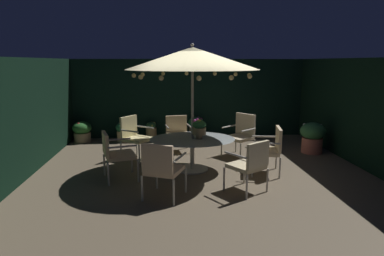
{
  "coord_description": "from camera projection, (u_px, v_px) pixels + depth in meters",
  "views": [
    {
      "loc": [
        -0.75,
        -6.67,
        2.29
      ],
      "look_at": [
        -0.18,
        0.19,
        0.9
      ],
      "focal_mm": 30.82,
      "sensor_mm": 36.0,
      "label": 1
    }
  ],
  "objects": [
    {
      "name": "patio_chair_southwest",
      "position": [
        241.0,
        132.0,
        8.09
      ],
      "size": [
        0.83,
        0.84,
        1.04
      ],
      "color": "#B6B3A5",
      "rests_on": "ground_plane"
    },
    {
      "name": "patio_chair_northeast",
      "position": [
        115.0,
        152.0,
        6.43
      ],
      "size": [
        0.75,
        0.79,
        0.95
      ],
      "color": "#BCAFA9",
      "rests_on": "ground_plane"
    },
    {
      "name": "patio_dining_table",
      "position": [
        192.0,
        144.0,
        7.01
      ],
      "size": [
        1.82,
        1.48,
        0.7
      ],
      "color": "#B3ADA4",
      "rests_on": "ground_plane"
    },
    {
      "name": "potted_plant_back_left",
      "position": [
        196.0,
        127.0,
        9.84
      ],
      "size": [
        0.45,
        0.45,
        0.68
      ],
      "color": "#7A6E52",
      "rests_on": "ground_plane"
    },
    {
      "name": "hedge_backdrop_rear",
      "position": [
        189.0,
        98.0,
        10.19
      ],
      "size": [
        7.61,
        0.3,
        2.38
      ],
      "primitive_type": "cube",
      "color": "black",
      "rests_on": "ground_plane"
    },
    {
      "name": "patio_umbrella",
      "position": [
        192.0,
        58.0,
        6.66
      ],
      "size": [
        2.73,
        2.73,
        2.66
      ],
      "color": "#BBAFA6",
      "rests_on": "ground_plane"
    },
    {
      "name": "ground_plane",
      "position": [
        201.0,
        171.0,
        7.03
      ],
      "size": [
        7.61,
        7.25,
        0.02
      ],
      "primitive_type": "cube",
      "color": "brown"
    },
    {
      "name": "hedge_backdrop_left",
      "position": [
        18.0,
        119.0,
        6.5
      ],
      "size": [
        0.3,
        7.25,
        2.38
      ],
      "primitive_type": "cube",
      "color": "black",
      "rests_on": "ground_plane"
    },
    {
      "name": "hedge_backdrop_right",
      "position": [
        370.0,
        114.0,
        7.09
      ],
      "size": [
        0.3,
        7.25,
        2.38
      ],
      "primitive_type": "cube",
      "color": "black",
      "rests_on": "ground_plane"
    },
    {
      "name": "patio_chair_north",
      "position": [
        134.0,
        134.0,
        7.85
      ],
      "size": [
        0.82,
        0.82,
        1.02
      ],
      "color": "#B5B4AC",
      "rests_on": "ground_plane"
    },
    {
      "name": "patio_chair_south",
      "position": [
        270.0,
        147.0,
        6.8
      ],
      "size": [
        0.7,
        0.76,
        0.97
      ],
      "color": "#B5B0A6",
      "rests_on": "ground_plane"
    },
    {
      "name": "patio_chair_east",
      "position": [
        162.0,
        166.0,
        5.49
      ],
      "size": [
        0.79,
        0.8,
        1.0
      ],
      "color": "#B3B5A8",
      "rests_on": "ground_plane"
    },
    {
      "name": "patio_chair_southeast",
      "position": [
        250.0,
        162.0,
        5.77
      ],
      "size": [
        0.79,
        0.79,
        0.95
      ],
      "color": "#BAB1A6",
      "rests_on": "ground_plane"
    },
    {
      "name": "potted_plant_back_right",
      "position": [
        313.0,
        136.0,
        8.37
      ],
      "size": [
        0.63,
        0.63,
        0.79
      ],
      "color": "#B25F4D",
      "rests_on": "ground_plane"
    },
    {
      "name": "potted_plant_left_far",
      "position": [
        151.0,
        130.0,
        9.98
      ],
      "size": [
        0.32,
        0.32,
        0.51
      ],
      "color": "tan",
      "rests_on": "ground_plane"
    },
    {
      "name": "potted_plant_right_far",
      "position": [
        82.0,
        131.0,
        9.53
      ],
      "size": [
        0.53,
        0.53,
        0.61
      ],
      "color": "#7D6D50",
      "rests_on": "ground_plane"
    },
    {
      "name": "patio_chair_west",
      "position": [
        178.0,
        131.0,
        8.56
      ],
      "size": [
        0.69,
        0.64,
        0.9
      ],
      "color": "#B7AFA6",
      "rests_on": "ground_plane"
    },
    {
      "name": "potted_plant_front_corner",
      "position": [
        123.0,
        131.0,
        9.6
      ],
      "size": [
        0.41,
        0.41,
        0.56
      ],
      "color": "tan",
      "rests_on": "ground_plane"
    },
    {
      "name": "centerpiece_planter",
      "position": [
        199.0,
        128.0,
        6.9
      ],
      "size": [
        0.29,
        0.29,
        0.41
      ],
      "color": "tan",
      "rests_on": "patio_dining_table"
    }
  ]
}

